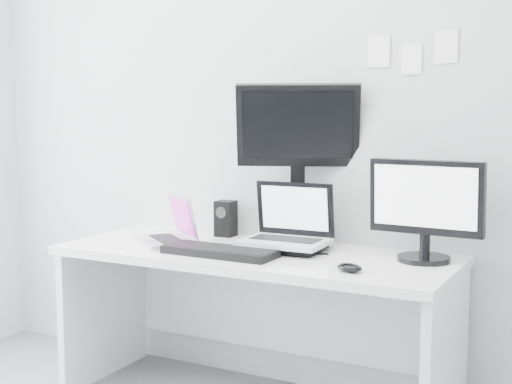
% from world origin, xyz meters
% --- Properties ---
extents(back_wall, '(3.60, 0.00, 3.60)m').
position_xyz_m(back_wall, '(0.00, 1.60, 1.35)').
color(back_wall, '#B4B6B9').
rests_on(back_wall, ground).
extents(desk, '(1.80, 0.70, 0.73)m').
position_xyz_m(desk, '(0.00, 1.25, 0.36)').
color(desk, white).
rests_on(desk, ground).
extents(macbook, '(0.40, 0.39, 0.24)m').
position_xyz_m(macbook, '(-0.46, 1.21, 0.85)').
color(macbook, silver).
rests_on(macbook, desk).
extents(speaker, '(0.09, 0.09, 0.18)m').
position_xyz_m(speaker, '(-0.30, 1.52, 0.82)').
color(speaker, black).
rests_on(speaker, desk).
extents(dell_laptop, '(0.39, 0.31, 0.31)m').
position_xyz_m(dell_laptop, '(0.12, 1.31, 0.89)').
color(dell_laptop, silver).
rests_on(dell_laptop, desk).
extents(rear_monitor, '(0.60, 0.42, 0.77)m').
position_xyz_m(rear_monitor, '(0.09, 1.51, 1.12)').
color(rear_monitor, black).
rests_on(rear_monitor, desk).
extents(samsung_monitor, '(0.49, 0.24, 0.44)m').
position_xyz_m(samsung_monitor, '(0.73, 1.39, 0.95)').
color(samsung_monitor, black).
rests_on(samsung_monitor, desk).
extents(keyboard, '(0.51, 0.19, 0.03)m').
position_xyz_m(keyboard, '(-0.09, 1.09, 0.75)').
color(keyboard, black).
rests_on(keyboard, desk).
extents(mouse, '(0.12, 0.09, 0.04)m').
position_xyz_m(mouse, '(0.53, 1.05, 0.75)').
color(mouse, black).
rests_on(mouse, desk).
extents(wall_note_0, '(0.10, 0.00, 0.14)m').
position_xyz_m(wall_note_0, '(0.45, 1.59, 1.62)').
color(wall_note_0, white).
rests_on(wall_note_0, back_wall).
extents(wall_note_1, '(0.09, 0.00, 0.13)m').
position_xyz_m(wall_note_1, '(0.60, 1.59, 1.58)').
color(wall_note_1, white).
rests_on(wall_note_1, back_wall).
extents(wall_note_2, '(0.10, 0.00, 0.14)m').
position_xyz_m(wall_note_2, '(0.75, 1.59, 1.63)').
color(wall_note_2, white).
rests_on(wall_note_2, back_wall).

